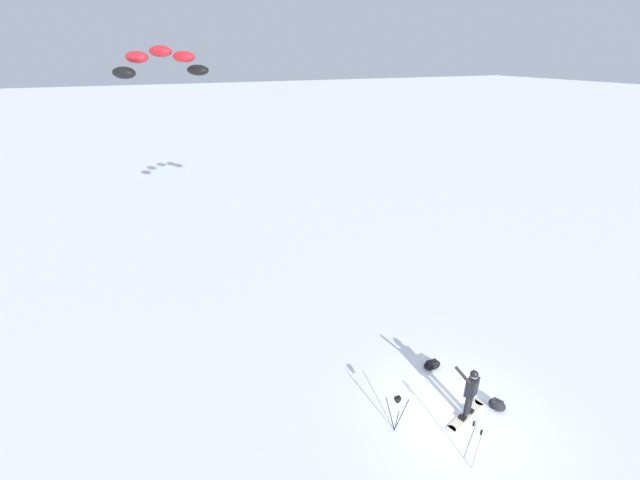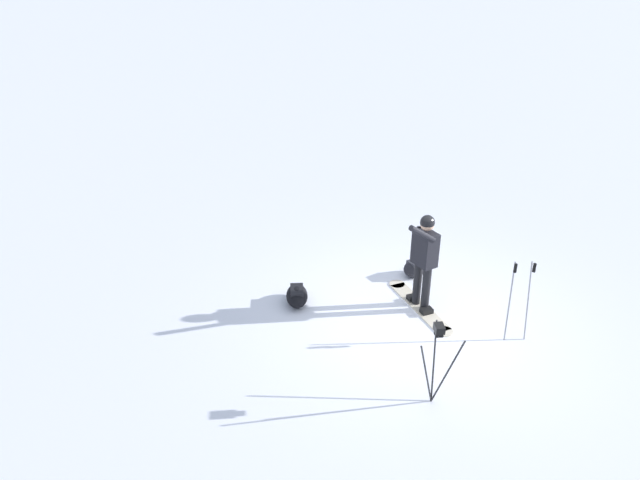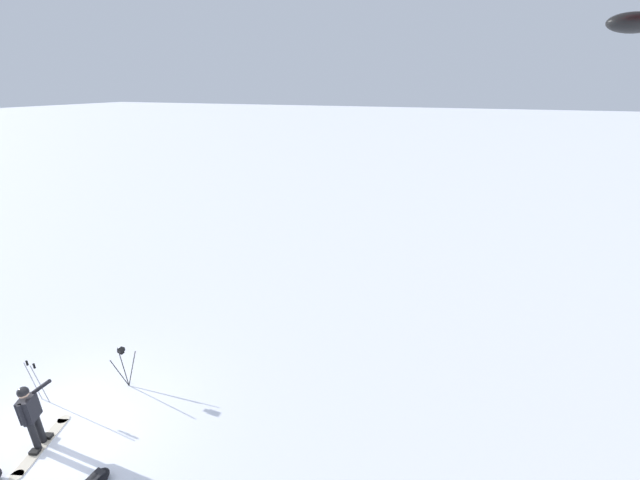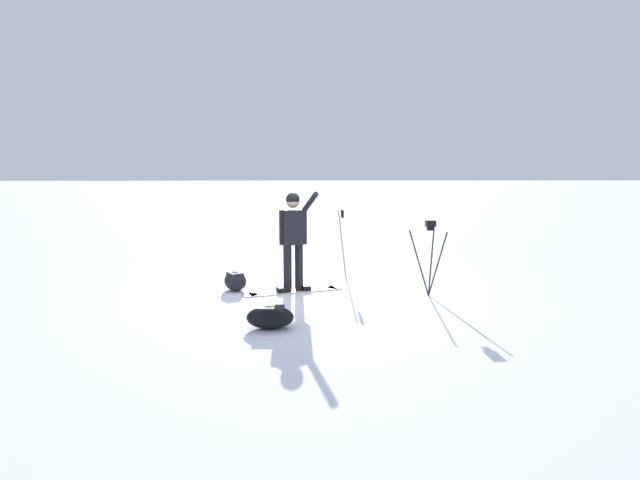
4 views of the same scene
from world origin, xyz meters
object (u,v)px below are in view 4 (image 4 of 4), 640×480
Objects in this scene: snowboard at (294,291)px; gear_bag_small at (270,317)px; gear_bag_large at (235,281)px; ski_poles at (342,234)px; snowboarder at (293,232)px; camera_tripod at (430,242)px.

gear_bag_small reaches higher than snowboard.
gear_bag_small is at bearing 171.33° from snowboard.
gear_bag_large is 0.46× the size of ski_poles.
snowboarder reaches higher than camera_tripod.
ski_poles is at bearing -61.33° from gear_bag_large.
camera_tripod is 1.99× the size of gear_bag_small.
camera_tripod reaches higher than gear_bag_small.
gear_bag_large is at bearing 17.49° from gear_bag_small.
gear_bag_large is at bearing 80.30° from snowboarder.
snowboard is 1.33× the size of ski_poles.
camera_tripod is (-0.39, -2.27, 0.89)m from snowboard.
snowboarder is at bearing 80.19° from camera_tripod.
ski_poles is (3.33, -1.28, 0.70)m from gear_bag_small.
gear_bag_large reaches higher than snowboard.
ski_poles is at bearing -37.45° from snowboard.
ski_poles is (1.26, -0.97, -0.19)m from snowboarder.
ski_poles is at bearing -37.46° from snowboarder.
snowboard is at bearing 80.16° from camera_tripod.
gear_bag_small is at bearing 171.36° from snowboarder.
gear_bag_small is (-2.07, 0.31, -0.89)m from snowboarder.
gear_bag_small is 0.48× the size of ski_poles.
camera_tripod is 0.96× the size of ski_poles.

